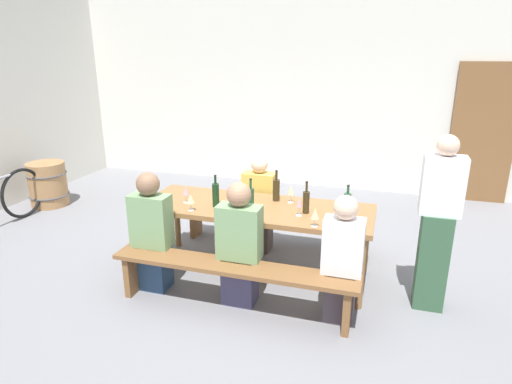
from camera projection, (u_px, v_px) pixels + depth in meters
The scene contains 22 objects.
ground_plane at pixel (256, 272), 4.61m from camera, with size 24.00×24.00×0.00m, color slate.
back_wall at pixel (316, 92), 7.20m from camera, with size 14.00×0.20×3.20m, color silver.
wooden_door at pixel (483, 134), 6.52m from camera, with size 0.90×0.06×2.10m, color brown.
tasting_table at pixel (256, 213), 4.40m from camera, with size 2.34×0.84×0.75m.
bench_near at pixel (232, 274), 3.84m from camera, with size 2.24×0.30×0.45m.
bench_far at pixel (274, 217), 5.15m from camera, with size 2.24×0.30×0.45m.
wine_bottle_0 at pixel (251, 200), 4.15m from camera, with size 0.06×0.06×0.35m.
wine_bottle_1 at pixel (276, 189), 4.50m from camera, with size 0.07×0.07×0.33m.
wine_bottle_2 at pixel (347, 205), 4.02m from camera, with size 0.07×0.07×0.33m.
wine_bottle_3 at pixel (216, 194), 4.33m from camera, with size 0.07×0.07×0.33m.
wine_bottle_4 at pixel (306, 202), 4.15m from camera, with size 0.06×0.06×0.32m.
wine_glass_0 at pixel (291, 191), 4.43m from camera, with size 0.07×0.07×0.19m.
wine_glass_1 at pixel (299, 203), 4.08m from camera, with size 0.06×0.06×0.19m.
wine_glass_2 at pixel (186, 191), 4.43m from camera, with size 0.07×0.07×0.18m.
wine_glass_3 at pixel (191, 199), 4.22m from camera, with size 0.08×0.08×0.17m.
wine_glass_4 at pixel (315, 214), 3.83m from camera, with size 0.07×0.07×0.17m.
seated_guest_near_0 at pixel (152, 234), 4.16m from camera, with size 0.38×0.24×1.18m.
seated_guest_near_1 at pixel (240, 247), 3.91m from camera, with size 0.39×0.24×1.17m.
seated_guest_near_2 at pixel (342, 262), 3.66m from camera, with size 0.34×0.24×1.14m.
seated_guest_far_0 at pixel (259, 207), 5.00m from camera, with size 0.37×0.24×1.12m.
standing_host at pixel (437, 228), 3.79m from camera, with size 0.34×0.24×1.59m.
wine_barrel at pixel (48, 184), 6.53m from camera, with size 0.57×0.57×0.66m.
Camera 1 is at (1.21, -3.93, 2.24)m, focal length 30.42 mm.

